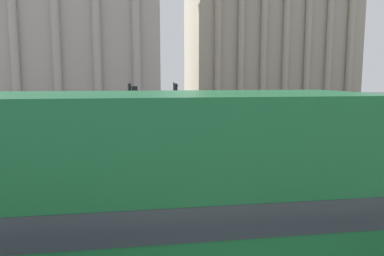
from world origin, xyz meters
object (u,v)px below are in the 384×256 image
plaza_building_right (266,25)px  traffic_light_near (132,124)px  traffic_light_mid (254,111)px  traffic_light_far (175,99)px  plaza_building_left (48,34)px  car_maroon (79,134)px  pedestrian_yellow (50,153)px  pedestrian_white (77,124)px  car_white (122,155)px

plaza_building_right → traffic_light_near: size_ratio=6.11×
traffic_light_mid → traffic_light_far: 9.57m
plaza_building_left → plaza_building_right: plaza_building_right is taller
traffic_light_near → car_maroon: bearing=107.0°
car_maroon → pedestrian_yellow: pedestrian_yellow is taller
traffic_light_near → pedestrian_yellow: traffic_light_near is taller
plaza_building_right → pedestrian_white: (-25.57, -30.73, -11.81)m
traffic_light_far → plaza_building_right: bearing=57.8°
car_maroon → pedestrian_white: (-0.61, 3.50, 0.21)m
traffic_light_mid → traffic_light_far: size_ratio=0.90×
plaza_building_left → traffic_light_mid: 34.85m
plaza_building_left → plaza_building_right: (31.92, 8.37, 2.85)m
pedestrian_yellow → plaza_building_left: bearing=41.1°
plaza_building_left → pedestrian_white: 24.91m
plaza_building_left → traffic_light_near: bearing=-74.3°
traffic_light_near → car_white: bearing=96.9°
plaza_building_left → car_white: bearing=-73.2°
car_white → pedestrian_yellow: bearing=-138.2°
plaza_building_right → car_white: (-21.98, -41.43, -12.02)m
pedestrian_yellow → car_white: bearing=-55.2°
pedestrian_yellow → traffic_light_far: bearing=0.9°
plaza_building_right → pedestrian_yellow: bearing=-121.1°
plaza_building_right → car_maroon: size_ratio=6.06×
plaza_building_left → traffic_light_mid: size_ratio=7.84×
plaza_building_left → car_white: 35.71m
pedestrian_white → plaza_building_right: bearing=-118.3°
plaza_building_right → pedestrian_white: size_ratio=16.04×
car_white → pedestrian_white: (-3.59, 10.69, 0.21)m
traffic_light_far → car_white: (-3.95, -12.78, -1.89)m
traffic_light_far → pedestrian_yellow: (-7.18, -13.07, -1.62)m
car_white → pedestrian_yellow: size_ratio=2.50×
plaza_building_right → car_white: plaza_building_right is taller
plaza_building_left → car_maroon: size_ratio=6.69×
traffic_light_near → car_maroon: (-3.49, 11.45, -2.00)m
traffic_light_near → car_white: 4.73m
plaza_building_right → car_white: bearing=-117.9°
plaza_building_right → traffic_light_near: (-21.46, -45.68, -10.01)m
car_white → pedestrian_white: bearing=145.3°
traffic_light_near → car_white: traffic_light_near is taller
traffic_light_far → car_maroon: (-6.93, -5.59, -1.89)m
plaza_building_right → traffic_light_near: bearing=-115.2°
plaza_building_right → car_maroon: 44.03m
traffic_light_near → traffic_light_far: size_ratio=1.05×
plaza_building_right → traffic_light_near: plaza_building_right is taller
traffic_light_mid → pedestrian_white: 13.30m
plaza_building_right → traffic_light_mid: size_ratio=7.10×
car_maroon → traffic_light_far: bearing=126.6°
plaza_building_left → car_maroon: plaza_building_left is taller
plaza_building_left → pedestrian_yellow: (6.72, -33.34, -8.90)m
car_white → car_maroon: bearing=149.2°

